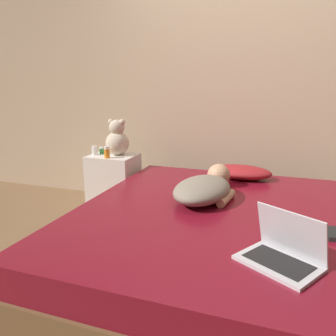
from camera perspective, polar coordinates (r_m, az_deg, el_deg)
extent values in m
plane|color=brown|center=(2.31, 7.72, -17.74)|extent=(12.00, 12.00, 0.00)
cube|color=tan|center=(3.23, 13.25, 15.27)|extent=(8.00, 0.06, 2.60)
cube|color=brown|center=(2.24, 7.84, -14.70)|extent=(1.73, 1.99, 0.28)
cube|color=maroon|center=(2.14, 8.04, -9.36)|extent=(1.69, 1.95, 0.17)
cube|color=silver|center=(3.23, -9.38, -2.77)|extent=(0.43, 0.36, 0.57)
ellipsoid|color=maroon|center=(2.83, 12.45, -0.68)|extent=(0.52, 0.30, 0.11)
ellipsoid|color=gray|center=(2.24, 6.00, -3.73)|extent=(0.42, 0.61, 0.15)
sphere|color=tan|center=(2.56, 8.82, -1.25)|extent=(0.18, 0.18, 0.18)
cylinder|color=tan|center=(2.23, 10.08, -5.18)|extent=(0.09, 0.26, 0.06)
cube|color=silver|center=(1.56, 18.62, -15.45)|extent=(0.40, 0.37, 0.02)
cube|color=black|center=(1.55, 18.65, -15.14)|extent=(0.31, 0.28, 0.00)
cube|color=silver|center=(1.57, 20.62, -10.54)|extent=(0.31, 0.22, 0.22)
cube|color=black|center=(1.57, 20.62, -10.54)|extent=(0.28, 0.20, 0.19)
sphere|color=beige|center=(3.15, -8.80, 4.28)|extent=(0.22, 0.22, 0.22)
sphere|color=beige|center=(3.13, -8.90, 7.01)|extent=(0.15, 0.15, 0.15)
sphere|color=beige|center=(3.15, -9.88, 7.95)|extent=(0.06, 0.06, 0.06)
sphere|color=beige|center=(3.10, -7.98, 7.92)|extent=(0.06, 0.06, 0.06)
cylinder|color=white|center=(3.21, -12.65, 2.85)|extent=(0.05, 0.05, 0.07)
cylinder|color=white|center=(3.20, -12.69, 3.58)|extent=(0.05, 0.05, 0.02)
cylinder|color=#3D8E4C|center=(3.25, -11.45, 2.92)|extent=(0.05, 0.05, 0.05)
cylinder|color=white|center=(3.25, -11.47, 3.48)|extent=(0.04, 0.04, 0.01)
cylinder|color=orange|center=(3.03, -10.58, 2.49)|extent=(0.05, 0.05, 0.08)
cylinder|color=white|center=(3.02, -10.63, 3.50)|extent=(0.05, 0.05, 0.02)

